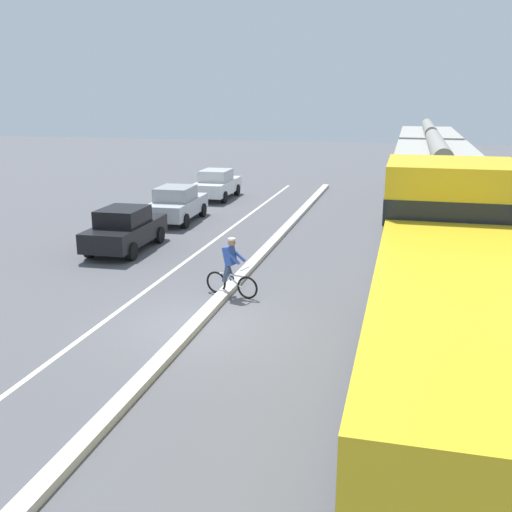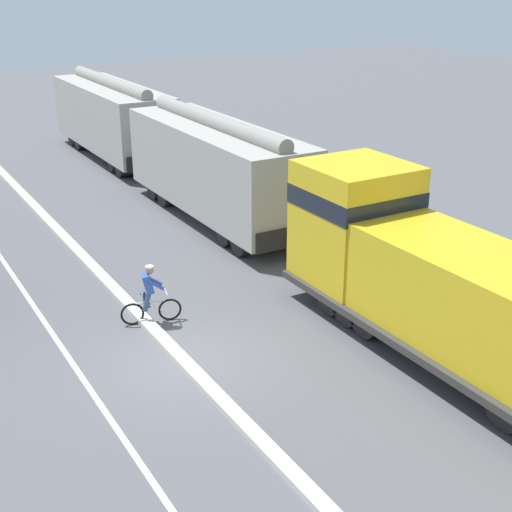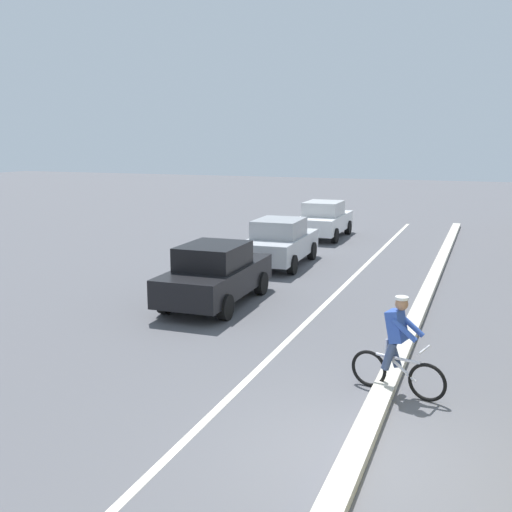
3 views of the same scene
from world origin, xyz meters
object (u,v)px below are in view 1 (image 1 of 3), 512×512
at_px(parked_car_silver, 177,204).
at_px(parked_car_white, 217,184).
at_px(cyclist, 231,269).
at_px(locomotive, 454,319).
at_px(hopper_car_lead, 433,195).
at_px(hopper_car_middle, 426,161).
at_px(parked_car_black, 125,229).

height_order(parked_car_silver, parked_car_white, same).
bearing_deg(parked_car_silver, cyclist, -60.33).
relative_size(locomotive, hopper_car_lead, 1.10).
relative_size(hopper_car_lead, hopper_car_middle, 1.00).
distance_m(hopper_car_lead, hopper_car_middle, 11.60).
relative_size(parked_car_black, cyclist, 2.47).
distance_m(parked_car_white, cyclist, 16.70).
bearing_deg(cyclist, hopper_car_lead, 50.44).
xyz_separation_m(locomotive, parked_car_black, (-11.00, 9.33, -0.98)).
distance_m(hopper_car_lead, parked_car_black, 11.43).
bearing_deg(parked_car_white, hopper_car_middle, 13.68).
bearing_deg(cyclist, parked_car_white, 109.24).
bearing_deg(parked_car_silver, locomotive, -53.00).
distance_m(parked_car_black, parked_car_silver, 5.35).
xyz_separation_m(locomotive, hopper_car_middle, (0.00, 23.76, 0.28)).
relative_size(parked_car_white, cyclist, 2.46).
relative_size(parked_car_silver, cyclist, 2.48).
bearing_deg(hopper_car_lead, hopper_car_middle, 90.00).
height_order(locomotive, cyclist, locomotive).
height_order(parked_car_black, parked_car_silver, same).
xyz_separation_m(hopper_car_lead, parked_car_white, (-11.20, 8.87, -1.26)).
relative_size(locomotive, parked_car_white, 2.75).
xyz_separation_m(locomotive, cyclist, (-5.70, 5.26, -0.98)).
xyz_separation_m(hopper_car_lead, parked_car_silver, (-11.06, 2.52, -1.26)).
height_order(locomotive, hopper_car_middle, locomotive).
bearing_deg(hopper_car_lead, locomotive, -90.00).
height_order(hopper_car_lead, hopper_car_middle, same).
relative_size(hopper_car_middle, parked_car_white, 2.51).
bearing_deg(parked_car_silver, parked_car_white, 91.27).
height_order(parked_car_black, parked_car_white, same).
bearing_deg(parked_car_black, hopper_car_lead, 14.42).
distance_m(hopper_car_lead, cyclist, 9.03).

